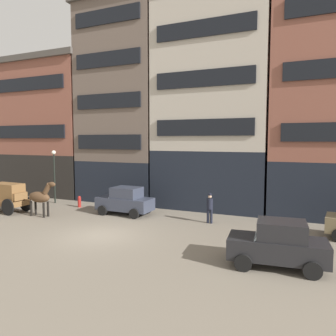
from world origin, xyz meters
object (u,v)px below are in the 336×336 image
draft_horse (40,197)px  sedan_parked_curb (278,244)px  cargo_wagon (8,196)px  streetlamp_curbside (54,169)px  sedan_dark (125,201)px  fire_hydrant_curbside (79,201)px  pedestrian_officer (210,207)px

draft_horse → sedan_parked_curb: bearing=-10.1°
cargo_wagon → streetlamp_curbside: streetlamp_curbside is taller
draft_horse → sedan_parked_curb: draft_horse is taller
sedan_dark → streetlamp_curbside: streetlamp_curbside is taller
streetlamp_curbside → fire_hydrant_curbside: 3.63m
draft_horse → fire_hydrant_curbside: size_ratio=2.83×
sedan_dark → fire_hydrant_curbside: (-4.33, 0.67, -0.49)m
sedan_parked_curb → streetlamp_curbside: 18.51m
cargo_wagon → sedan_dark: size_ratio=0.79×
draft_horse → sedan_parked_curb: 15.08m
sedan_dark → sedan_parked_curb: (10.11, -5.31, 0.00)m
draft_horse → fire_hydrant_curbside: 3.45m
pedestrian_officer → draft_horse: bearing=-165.3°
cargo_wagon → pedestrian_officer: 13.71m
draft_horse → sedan_dark: bearing=29.3°
sedan_dark → sedan_parked_curb: 11.41m
draft_horse → pedestrian_officer: (10.48, 2.75, -0.29)m
sedan_dark → cargo_wagon: bearing=-160.9°
cargo_wagon → draft_horse: bearing=-0.0°
streetlamp_curbside → sedan_dark: bearing=-9.5°
cargo_wagon → streetlamp_curbside: bearing=81.9°
sedan_parked_curb → fire_hydrant_curbside: bearing=157.5°
sedan_dark → streetlamp_curbside: bearing=170.5°
sedan_parked_curb → streetlamp_curbside: (-17.24, 6.50, 1.76)m
streetlamp_curbside → pedestrian_officer: bearing=-4.9°
pedestrian_officer → fire_hydrant_curbside: pedestrian_officer is taller
cargo_wagon → pedestrian_officer: bearing=11.6°
cargo_wagon → sedan_dark: cargo_wagon is taller
sedan_dark → streetlamp_curbside: (-7.14, 1.20, 1.76)m
fire_hydrant_curbside → draft_horse: bearing=-96.9°
draft_horse → fire_hydrant_curbside: draft_horse is taller
fire_hydrant_curbside → sedan_dark: bearing=-8.7°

